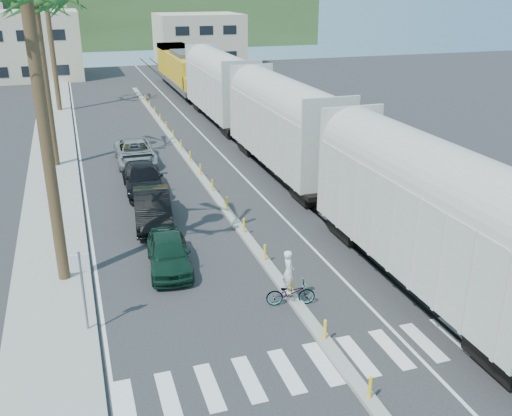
{
  "coord_description": "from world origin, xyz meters",
  "views": [
    {
      "loc": [
        -7.01,
        -15.25,
        10.9
      ],
      "look_at": [
        0.04,
        6.3,
        2.0
      ],
      "focal_mm": 40.0,
      "sensor_mm": 36.0,
      "label": 1
    }
  ],
  "objects_px": {
    "car_lead": "(169,253)",
    "cyclist": "(290,288)",
    "car_second": "(152,208)",
    "street_sign": "(82,281)"
  },
  "relations": [
    {
      "from": "street_sign",
      "to": "cyclist",
      "type": "xyz_separation_m",
      "value": [
        7.09,
        -0.42,
        -1.29
      ]
    },
    {
      "from": "street_sign",
      "to": "cyclist",
      "type": "height_order",
      "value": "street_sign"
    },
    {
      "from": "street_sign",
      "to": "car_lead",
      "type": "xyz_separation_m",
      "value": [
        3.42,
        3.77,
        -1.26
      ]
    },
    {
      "from": "car_lead",
      "to": "car_second",
      "type": "relative_size",
      "value": 0.85
    },
    {
      "from": "car_lead",
      "to": "cyclist",
      "type": "bearing_deg",
      "value": -43.88
    },
    {
      "from": "car_lead",
      "to": "cyclist",
      "type": "relative_size",
      "value": 1.97
    },
    {
      "from": "car_second",
      "to": "cyclist",
      "type": "distance_m",
      "value": 9.85
    },
    {
      "from": "street_sign",
      "to": "car_second",
      "type": "distance_m",
      "value": 9.49
    },
    {
      "from": "street_sign",
      "to": "car_second",
      "type": "bearing_deg",
      "value": 68.2
    },
    {
      "from": "car_lead",
      "to": "car_second",
      "type": "distance_m",
      "value": 4.98
    }
  ]
}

